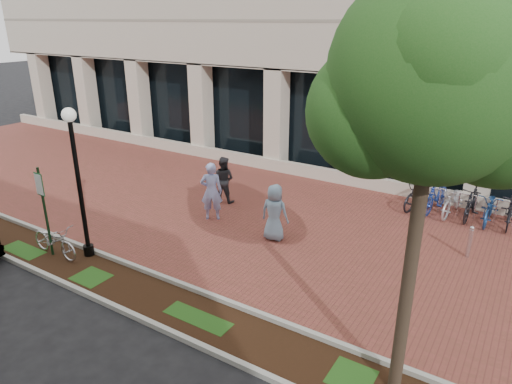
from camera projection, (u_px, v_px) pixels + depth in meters
The scene contains 14 objects.
ground at pixel (254, 216), 15.03m from camera, with size 120.00×120.00×0.00m, color black.
brick_plaza at pixel (254, 216), 15.02m from camera, with size 40.00×9.00×0.01m, color brown.
planting_strip at pixel (137, 292), 10.88m from camera, with size 40.00×1.50×0.01m, color black.
curb_plaza_side at pixel (158, 276), 11.45m from camera, with size 40.00×0.12×0.12m, color #A6A79D.
curb_street_side at pixel (112, 305), 10.26m from camera, with size 40.00×0.12×0.12m, color #A6A79D.
parking_sign at pixel (43, 201), 11.98m from camera, with size 0.34×0.07×2.54m.
lamppost at pixel (78, 176), 11.74m from camera, with size 0.36×0.36×4.07m.
street_tree at pixel (439, 90), 6.20m from camera, with size 3.61×3.01×6.90m.
locked_bicycle at pixel (55, 240), 12.38m from camera, with size 0.62×1.77×0.93m, color silver.
pedestrian_left at pixel (211, 191), 14.49m from camera, with size 0.70×0.46×1.91m, color #97A5E1.
pedestrian_mid at pixel (223, 180), 15.93m from camera, with size 0.80×0.63×1.65m, color #292A2F.
pedestrian_right at pixel (275, 213), 13.18m from camera, with size 0.83×0.54×1.70m, color #7B9CB8.
bollard at pixel (470, 241), 12.29m from camera, with size 0.12×0.12×0.93m.
bike_rack_cluster at pixel (462, 201), 14.82m from camera, with size 3.60×2.06×1.14m.
Camera 1 is at (7.36, -11.60, 6.13)m, focal length 32.00 mm.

